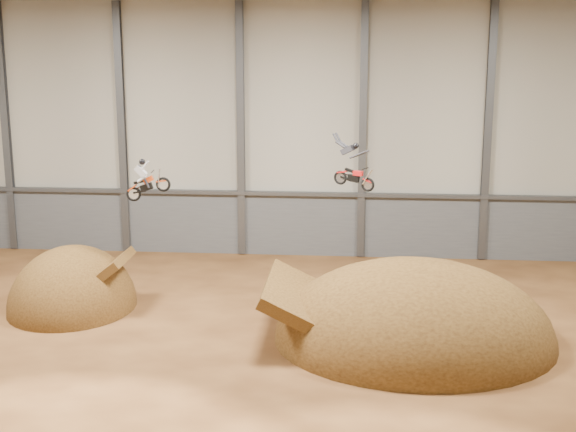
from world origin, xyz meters
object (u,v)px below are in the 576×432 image
object	(u,v)px
takeoff_ramp	(73,307)
fmx_rider_a	(150,176)
fmx_rider_b	(353,163)
landing_ramp	(413,340)

from	to	relation	value
takeoff_ramp	fmx_rider_a	xyz separation A→B (m)	(3.94, -0.44, 6.25)
fmx_rider_a	fmx_rider_b	world-z (taller)	fmx_rider_b
landing_ramp	takeoff_ramp	bearing A→B (deg)	169.75
landing_ramp	fmx_rider_b	size ratio (longest dim) A/B	4.45
takeoff_ramp	fmx_rider_b	size ratio (longest dim) A/B	2.57
landing_ramp	fmx_rider_b	distance (m)	7.91
takeoff_ramp	landing_ramp	world-z (taller)	landing_ramp
fmx_rider_a	takeoff_ramp	bearing A→B (deg)	169.04
landing_ramp	fmx_rider_a	bearing A→B (deg)	168.42
fmx_rider_a	fmx_rider_b	xyz separation A→B (m)	(8.71, 0.82, 0.55)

